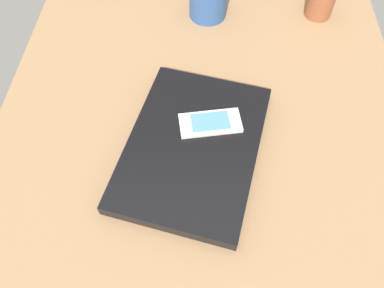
# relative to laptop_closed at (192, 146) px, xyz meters

# --- Properties ---
(desk_surface) EXTENTS (1.20, 0.80, 0.03)m
(desk_surface) POSITION_rel_laptop_closed_xyz_m (0.06, -0.02, -0.03)
(desk_surface) COLOR #9E7751
(desk_surface) RESTS_ON ground
(laptop_closed) EXTENTS (0.37, 0.30, 0.02)m
(laptop_closed) POSITION_rel_laptop_closed_xyz_m (0.00, 0.00, 0.00)
(laptop_closed) COLOR black
(laptop_closed) RESTS_ON desk_surface
(cell_phone_on_laptop) EXTENTS (0.07, 0.12, 0.01)m
(cell_phone_on_laptop) POSITION_rel_laptop_closed_xyz_m (0.04, -0.03, 0.02)
(cell_phone_on_laptop) COLOR silver
(cell_phone_on_laptop) RESTS_ON laptop_closed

